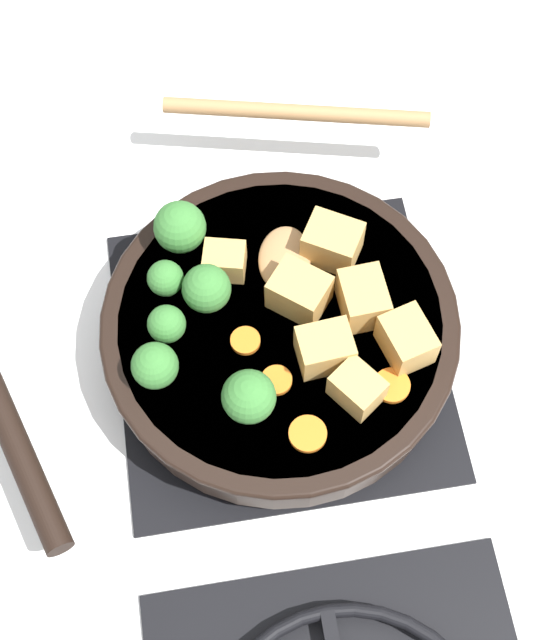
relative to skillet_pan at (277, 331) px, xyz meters
The scene contains 21 objects.
ground_plane 0.05m from the skillet_pan, 160.84° to the right, with size 2.40×2.40×0.00m, color white.
front_burner_grate 0.04m from the skillet_pan, 160.84° to the right, with size 0.31×0.31×0.03m.
skillet_pan is the anchor object (origin of this frame).
wooden_spoon 0.16m from the skillet_pan, 104.06° to the right, with size 0.26×0.24×0.02m.
tofu_cube_center_large 0.07m from the skillet_pan, 130.50° to the left, with size 0.05×0.04×0.04m, color tan.
tofu_cube_near_handle 0.09m from the skillet_pan, behind, with size 0.05×0.04×0.04m, color tan.
tofu_cube_east_chunk 0.10m from the skillet_pan, 124.64° to the left, with size 0.04×0.03×0.03m, color tan.
tofu_cube_west_chunk 0.10m from the skillet_pan, 134.70° to the right, with size 0.05×0.04×0.04m, color tan.
tofu_cube_back_piece 0.08m from the skillet_pan, 57.42° to the right, with size 0.04×0.03×0.03m, color tan.
tofu_cube_front_piece 0.05m from the skillet_pan, 144.21° to the right, with size 0.05×0.04×0.04m, color tan.
tofu_cube_mid_small 0.12m from the skillet_pan, 157.54° to the left, with size 0.05×0.04×0.04m, color tan.
broccoli_floret_near_spoon 0.08m from the skillet_pan, 25.55° to the right, with size 0.04×0.04×0.05m.
broccoli_floret_center_top 0.11m from the skillet_pan, ahead, with size 0.03×0.03×0.04m.
broccoli_floret_east_rim 0.11m from the skillet_pan, 26.35° to the right, with size 0.03×0.03×0.04m.
broccoli_floret_west_rim 0.13m from the skillet_pan, 18.72° to the left, with size 0.04×0.04×0.05m.
broccoli_floret_north_edge 0.10m from the skillet_pan, 65.18° to the left, with size 0.05×0.05×0.05m.
broccoli_floret_south_cluster 0.13m from the skillet_pan, 51.44° to the right, with size 0.05×0.05×0.05m.
carrot_slice_orange_thin 0.04m from the skillet_pan, 26.52° to the left, with size 0.03×0.03×0.01m, color orange.
carrot_slice_near_center 0.12m from the skillet_pan, 138.54° to the left, with size 0.03×0.03×0.01m, color orange.
carrot_slice_edge_slice 0.06m from the skillet_pan, 80.30° to the left, with size 0.03×0.03×0.01m, color orange.
carrot_slice_under_broccoli 0.11m from the skillet_pan, 94.51° to the left, with size 0.03×0.03×0.01m, color orange.
Camera 1 is at (0.05, 0.34, 0.79)m, focal length 50.00 mm.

